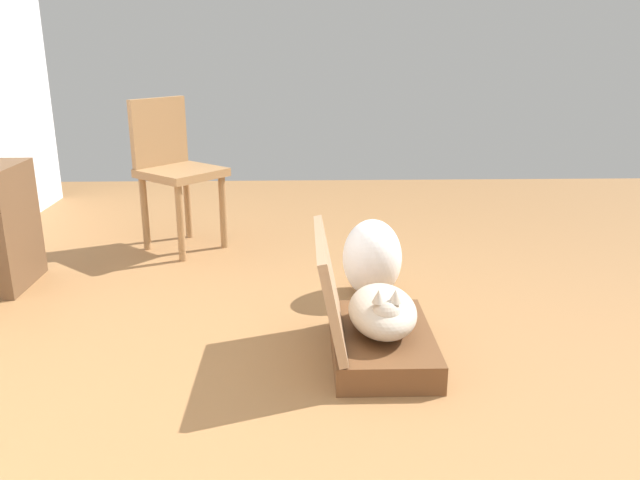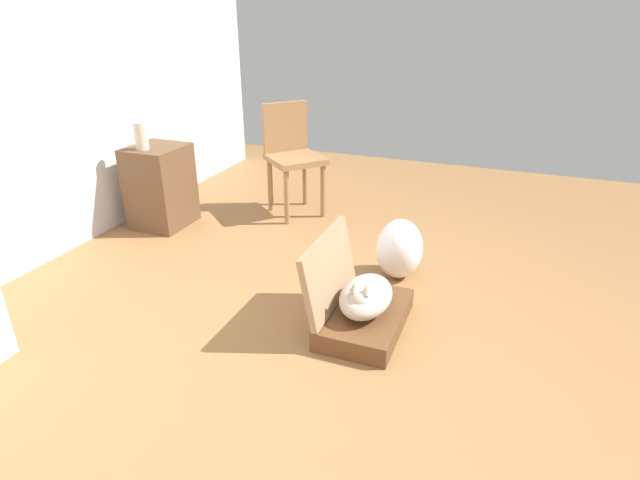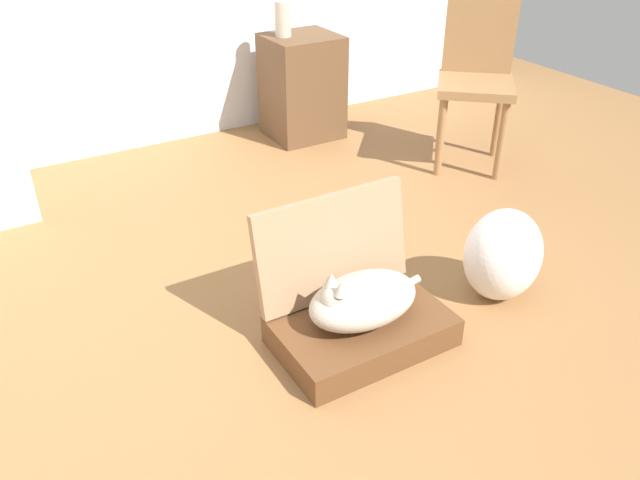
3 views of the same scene
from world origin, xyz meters
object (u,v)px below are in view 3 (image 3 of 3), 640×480
(vase_tall, at_px, (283,19))
(chair, at_px, (476,76))
(cat, at_px, (361,300))
(side_table, at_px, (302,87))
(plastic_bag_white, at_px, (503,255))
(suitcase_base, at_px, (362,331))

(vase_tall, distance_m, chair, 1.22)
(vase_tall, xyz_separation_m, chair, (0.78, -0.91, -0.24))
(cat, distance_m, side_table, 2.20)
(cat, distance_m, plastic_bag_white, 0.69)
(suitcase_base, bearing_deg, side_table, 66.64)
(side_table, relative_size, chair, 0.71)
(cat, bearing_deg, vase_tall, 69.44)
(side_table, xyz_separation_m, vase_tall, (-0.11, 0.03, 0.44))
(plastic_bag_white, distance_m, vase_tall, 2.15)
(vase_tall, bearing_deg, suitcase_base, -110.34)
(suitcase_base, distance_m, vase_tall, 2.29)
(side_table, distance_m, vase_tall, 0.45)
(suitcase_base, xyz_separation_m, chair, (1.53, 1.13, 0.47))
(cat, relative_size, side_table, 0.79)
(suitcase_base, relative_size, vase_tall, 3.09)
(vase_tall, relative_size, chair, 0.23)
(plastic_bag_white, bearing_deg, suitcase_base, 177.46)
(side_table, bearing_deg, vase_tall, 165.85)
(suitcase_base, height_order, plastic_bag_white, plastic_bag_white)
(suitcase_base, bearing_deg, plastic_bag_white, -2.54)
(suitcase_base, bearing_deg, chair, 36.30)
(cat, relative_size, plastic_bag_white, 1.28)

